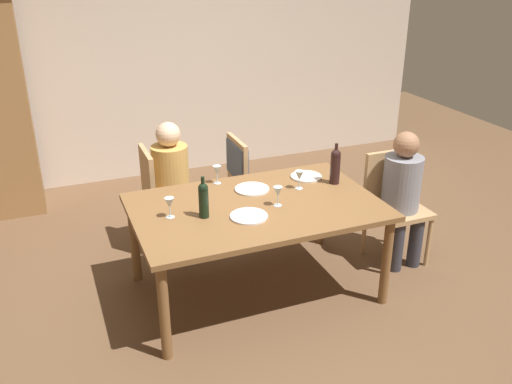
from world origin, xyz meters
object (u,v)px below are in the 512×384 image
(person_man_bearded, at_px, (174,176))
(dinner_plate_host, at_px, (249,216))
(dinner_plate_guest_left, at_px, (252,189))
(wine_glass_far, at_px, (169,204))
(wine_bottle_tall_green, at_px, (204,199))
(handbag, at_px, (291,212))
(chair_right_end, at_px, (393,199))
(person_woman_host, at_px, (403,190))
(wine_glass_near_right, at_px, (299,176))
(chair_far_left, at_px, (162,192))
(dinner_plate_guest_right, at_px, (306,176))
(wine_bottle_dark_red, at_px, (335,165))
(chair_far_right, at_px, (245,173))
(dining_table, at_px, (256,213))
(wine_glass_near_left, at_px, (278,192))
(wine_glass_centre, at_px, (217,171))

(person_man_bearded, xyz_separation_m, dinner_plate_host, (0.25, -1.13, 0.09))
(dinner_plate_guest_left, bearing_deg, wine_glass_far, -161.83)
(wine_bottle_tall_green, bearing_deg, handbag, 40.84)
(wine_glass_far, bearing_deg, handbag, 33.76)
(chair_right_end, height_order, person_woman_host, person_woman_host)
(wine_glass_near_right, xyz_separation_m, dinner_plate_guest_left, (-0.35, 0.11, -0.10))
(chair_far_left, bearing_deg, wine_glass_near_right, 48.35)
(wine_glass_near_right, relative_size, dinner_plate_guest_right, 0.58)
(wine_bottle_dark_red, relative_size, wine_glass_near_right, 2.24)
(handbag, bearing_deg, wine_bottle_tall_green, -139.16)
(chair_far_left, height_order, chair_far_right, same)
(dining_table, height_order, wine_glass_far, wine_glass_far)
(dinner_plate_guest_left, bearing_deg, wine_glass_near_left, -78.28)
(chair_far_right, bearing_deg, chair_far_left, -90.00)
(chair_far_left, distance_m, dinner_plate_guest_right, 1.25)
(chair_far_left, relative_size, wine_glass_centre, 6.17)
(wine_glass_centre, height_order, handbag, wine_glass_centre)
(chair_far_left, height_order, wine_glass_centre, chair_far_left)
(dinner_plate_guest_right, bearing_deg, handbag, 73.98)
(wine_bottle_dark_red, xyz_separation_m, wine_glass_centre, (-0.87, 0.34, -0.05))
(wine_bottle_tall_green, bearing_deg, wine_glass_near_right, 13.39)
(dinner_plate_host, xyz_separation_m, handbag, (0.88, 1.13, -0.64))
(wine_bottle_tall_green, height_order, wine_glass_centre, wine_bottle_tall_green)
(chair_right_end, distance_m, chair_far_right, 1.32)
(chair_far_right, bearing_deg, dining_table, -16.38)
(wine_glass_centre, distance_m, handbag, 1.25)
(wine_bottle_tall_green, relative_size, wine_bottle_dark_red, 0.91)
(wine_bottle_dark_red, xyz_separation_m, wine_glass_far, (-1.36, -0.11, -0.05))
(person_woman_host, xyz_separation_m, handbag, (-0.52, 0.98, -0.55))
(wine_bottle_tall_green, height_order, wine_glass_far, wine_bottle_tall_green)
(person_man_bearded, relative_size, dinner_plate_guest_left, 4.25)
(wine_glass_near_left, xyz_separation_m, handbag, (0.61, 1.03, -0.74))
(chair_far_left, distance_m, person_man_bearded, 0.17)
(wine_glass_near_right, relative_size, handbag, 0.53)
(wine_glass_near_left, height_order, wine_glass_far, same)
(handbag, bearing_deg, wine_glass_far, -146.24)
(dining_table, xyz_separation_m, wine_glass_near_left, (0.14, -0.08, 0.18))
(wine_glass_near_left, bearing_deg, dinner_plate_guest_left, 101.72)
(wine_bottle_tall_green, distance_m, handbag, 1.72)
(wine_glass_centre, xyz_separation_m, handbag, (0.89, 0.47, -0.74))
(wine_glass_centre, height_order, dinner_plate_guest_right, wine_glass_centre)
(wine_bottle_tall_green, bearing_deg, chair_right_end, 4.73)
(person_woman_host, xyz_separation_m, wine_bottle_tall_green, (-1.69, -0.03, 0.22))
(wine_glass_far, relative_size, dinner_plate_guest_left, 0.55)
(person_man_bearded, distance_m, wine_bottle_dark_red, 1.39)
(wine_bottle_tall_green, bearing_deg, person_woman_host, 0.90)
(wine_glass_near_left, distance_m, dinner_plate_guest_right, 0.61)
(dining_table, xyz_separation_m, chair_far_left, (-0.49, 0.95, -0.13))
(chair_far_left, xyz_separation_m, person_woman_host, (1.77, -0.98, 0.13))
(wine_glass_near_left, bearing_deg, wine_glass_centre, 116.35)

